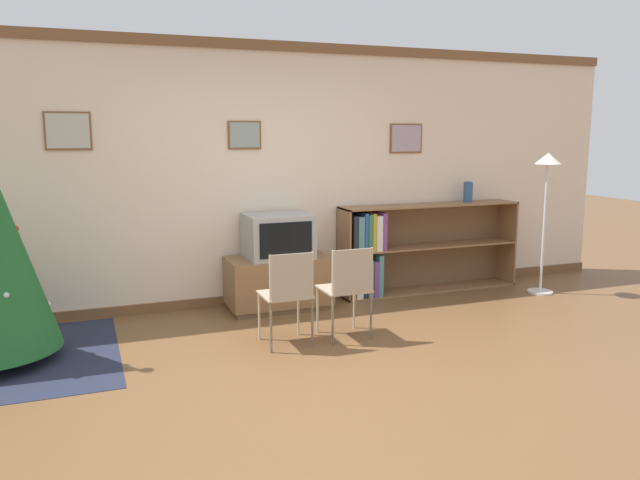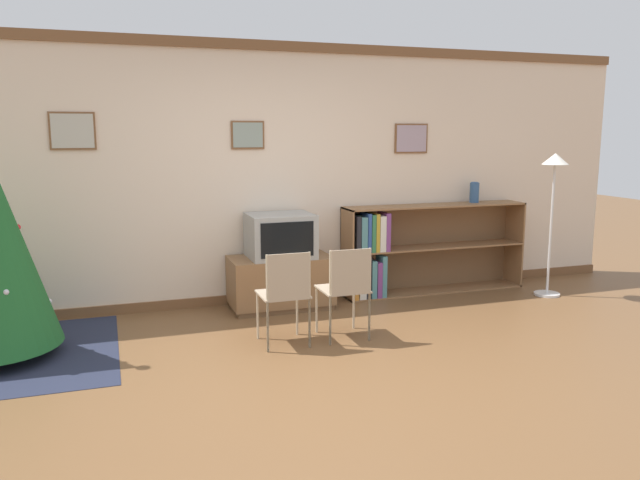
% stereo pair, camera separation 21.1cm
% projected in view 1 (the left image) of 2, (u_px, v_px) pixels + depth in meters
% --- Properties ---
extents(ground_plane, '(24.00, 24.00, 0.00)m').
position_uv_depth(ground_plane, '(336.00, 377.00, 4.62)').
color(ground_plane, brown).
extents(wall_back, '(8.82, 0.11, 2.70)m').
position_uv_depth(wall_back, '(253.00, 175.00, 6.46)').
color(wall_back, beige).
rests_on(wall_back, ground_plane).
extents(tv_console, '(1.04, 0.55, 0.53)m').
position_uv_depth(tv_console, '(278.00, 283.00, 6.38)').
color(tv_console, brown).
rests_on(tv_console, ground_plane).
extents(television, '(0.65, 0.54, 0.44)m').
position_uv_depth(television, '(278.00, 236.00, 6.30)').
color(television, '#9E9E99').
rests_on(television, tv_console).
extents(folding_chair_left, '(0.40, 0.40, 0.82)m').
position_uv_depth(folding_chair_left, '(288.00, 292.00, 5.19)').
color(folding_chair_left, tan).
rests_on(folding_chair_left, ground_plane).
extents(folding_chair_right, '(0.40, 0.40, 0.82)m').
position_uv_depth(folding_chair_right, '(348.00, 287.00, 5.39)').
color(folding_chair_right, tan).
rests_on(folding_chair_right, ground_plane).
extents(bookshelf, '(2.14, 0.36, 0.99)m').
position_uv_depth(bookshelf, '(398.00, 250.00, 6.96)').
color(bookshelf, olive).
rests_on(bookshelf, ground_plane).
extents(vase, '(0.11, 0.11, 0.24)m').
position_uv_depth(vase, '(468.00, 192.00, 7.21)').
color(vase, '#335684').
rests_on(vase, bookshelf).
extents(standing_lamp, '(0.28, 0.28, 1.57)m').
position_uv_depth(standing_lamp, '(547.00, 186.00, 6.82)').
color(standing_lamp, silver).
rests_on(standing_lamp, ground_plane).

